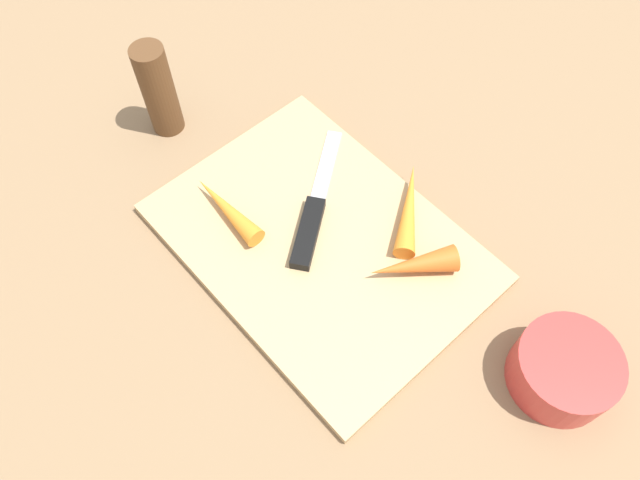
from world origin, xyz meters
The scene contains 8 objects.
ground_plane centered at (0.00, 0.00, 0.00)m, with size 1.40×1.40×0.00m, color #8C6D4C.
cutting_board centered at (0.00, 0.00, 0.01)m, with size 0.36×0.26×0.01m, color tan.
knife centered at (0.02, 0.00, 0.02)m, with size 0.13×0.17×0.01m.
carrot_longest centered at (-0.04, -0.10, 0.02)m, with size 0.02×0.02×0.12m, color orange.
carrot_shortest centered at (-0.10, -0.05, 0.03)m, with size 0.03×0.03×0.09m, color orange.
carrot_medium centered at (0.10, 0.06, 0.02)m, with size 0.02×0.02×0.11m, color orange.
small_bowl centered at (-0.27, -0.07, 0.03)m, with size 0.10×0.10×0.05m, color red.
pepper_grinder centered at (0.26, 0.02, 0.06)m, with size 0.04×0.04×0.13m, color brown.
Camera 1 is at (-0.26, 0.24, 0.60)m, focal length 34.49 mm.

